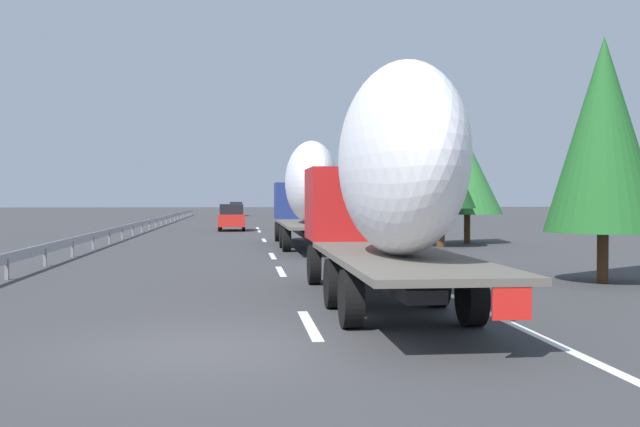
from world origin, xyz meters
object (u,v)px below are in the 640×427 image
at_px(truck_lead, 308,190).
at_px(car_red_compact, 232,217).
at_px(truck_trailing, 388,179).
at_px(road_sign, 331,202).
at_px(car_black_suv, 236,209).

relative_size(truck_lead, car_red_compact, 3.58).
distance_m(truck_trailing, road_sign, 35.43).
bearing_deg(car_black_suv, road_sign, -171.41).
distance_m(truck_trailing, car_red_compact, 37.33).
bearing_deg(car_black_suv, truck_lead, -176.60).
relative_size(car_black_suv, road_sign, 1.58).
relative_size(truck_lead, road_sign, 4.89).
distance_m(truck_trailing, car_black_suv, 80.17).
distance_m(car_red_compact, road_sign, 7.11).
bearing_deg(truck_trailing, car_black_suv, 2.62).
xyz_separation_m(truck_lead, road_sign, (16.81, -3.10, -0.62)).
distance_m(truck_lead, car_red_compact, 19.07).
distance_m(truck_lead, road_sign, 17.11).
xyz_separation_m(truck_trailing, car_black_suv, (80.07, 3.66, -1.79)).
height_order(truck_lead, road_sign, truck_lead).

